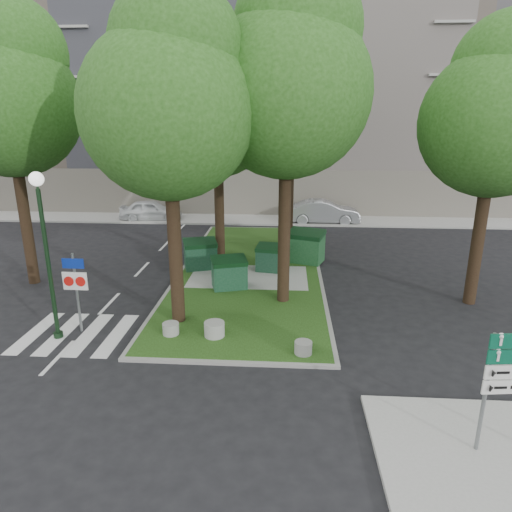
# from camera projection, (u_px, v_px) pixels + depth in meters

# --- Properties ---
(ground) EXTENTS (120.00, 120.00, 0.00)m
(ground) POSITION_uv_depth(u_px,v_px,m) (211.00, 363.00, 13.00)
(ground) COLOR black
(ground) RESTS_ON ground
(median_island) EXTENTS (6.00, 16.00, 0.12)m
(median_island) POSITION_uv_depth(u_px,v_px,m) (250.00, 270.00, 20.58)
(median_island) COLOR #204012
(median_island) RESTS_ON ground
(median_kerb) EXTENTS (6.30, 16.30, 0.10)m
(median_kerb) POSITION_uv_depth(u_px,v_px,m) (250.00, 271.00, 20.58)
(median_kerb) COLOR gray
(median_kerb) RESTS_ON ground
(sidewalk_corner) EXTENTS (5.00, 4.00, 0.12)m
(sidewalk_corner) POSITION_uv_depth(u_px,v_px,m) (501.00, 460.00, 9.23)
(sidewalk_corner) COLOR #999993
(sidewalk_corner) RESTS_ON ground
(building_sidewalk) EXTENTS (42.00, 3.00, 0.12)m
(building_sidewalk) POSITION_uv_depth(u_px,v_px,m) (255.00, 220.00, 30.62)
(building_sidewalk) COLOR #999993
(building_sidewalk) RESTS_ON ground
(zebra_crossing) EXTENTS (5.00, 3.00, 0.01)m
(zebra_crossing) POSITION_uv_depth(u_px,v_px,m) (103.00, 334.00, 14.67)
(zebra_crossing) COLOR silver
(zebra_crossing) RESTS_ON ground
(apartment_building) EXTENTS (41.00, 12.00, 16.00)m
(apartment_building) POSITION_uv_depth(u_px,v_px,m) (262.00, 99.00, 35.44)
(apartment_building) COLOR #C5B294
(apartment_building) RESTS_ON ground
(tree_median_near_left) EXTENTS (5.20, 5.20, 10.53)m
(tree_median_near_left) POSITION_uv_depth(u_px,v_px,m) (170.00, 95.00, 13.38)
(tree_median_near_left) COLOR black
(tree_median_near_left) RESTS_ON ground
(tree_median_near_right) EXTENTS (5.60, 5.60, 11.46)m
(tree_median_near_right) POSITION_uv_depth(u_px,v_px,m) (290.00, 76.00, 14.86)
(tree_median_near_right) COLOR black
(tree_median_near_right) RESTS_ON ground
(tree_median_mid) EXTENTS (4.80, 4.80, 9.99)m
(tree_median_mid) POSITION_uv_depth(u_px,v_px,m) (219.00, 110.00, 19.64)
(tree_median_mid) COLOR black
(tree_median_mid) RESTS_ON ground
(tree_median_far) EXTENTS (5.80, 5.80, 11.93)m
(tree_median_far) POSITION_uv_depth(u_px,v_px,m) (294.00, 81.00, 21.90)
(tree_median_far) COLOR black
(tree_median_far) RESTS_ON ground
(tree_street_left) EXTENTS (5.40, 5.40, 11.00)m
(tree_street_left) POSITION_uv_depth(u_px,v_px,m) (9.00, 90.00, 17.07)
(tree_street_left) COLOR black
(tree_street_left) RESTS_ON ground
(tree_street_right) EXTENTS (5.00, 5.00, 10.06)m
(tree_street_right) POSITION_uv_depth(u_px,v_px,m) (499.00, 108.00, 15.18)
(tree_street_right) COLOR black
(tree_street_right) RESTS_ON ground
(dumpster_a) EXTENTS (1.69, 1.41, 1.35)m
(dumpster_a) POSITION_uv_depth(u_px,v_px,m) (200.00, 254.00, 20.52)
(dumpster_a) COLOR #0E3620
(dumpster_a) RESTS_ON median_island
(dumpster_b) EXTENTS (1.59, 1.32, 1.28)m
(dumpster_b) POSITION_uv_depth(u_px,v_px,m) (229.00, 273.00, 18.20)
(dumpster_b) COLOR #113C24
(dumpster_b) RESTS_ON median_island
(dumpster_c) EXTENTS (1.43, 1.12, 1.20)m
(dumpster_c) POSITION_uv_depth(u_px,v_px,m) (271.00, 258.00, 20.21)
(dumpster_c) COLOR #0E311E
(dumpster_c) RESTS_ON median_island
(dumpster_d) EXTENTS (1.95, 1.65, 1.54)m
(dumpster_d) POSITION_uv_depth(u_px,v_px,m) (306.00, 246.00, 21.43)
(dumpster_d) COLOR #15451F
(dumpster_d) RESTS_ON median_island
(bollard_left) EXTENTS (0.52, 0.52, 0.37)m
(bollard_left) POSITION_uv_depth(u_px,v_px,m) (171.00, 329.00, 14.39)
(bollard_left) COLOR gray
(bollard_left) RESTS_ON median_island
(bollard_right) EXTENTS (0.52, 0.52, 0.37)m
(bollard_right) POSITION_uv_depth(u_px,v_px,m) (303.00, 348.00, 13.22)
(bollard_right) COLOR gray
(bollard_right) RESTS_ON median_island
(bollard_mid) EXTENTS (0.64, 0.64, 0.46)m
(bollard_mid) POSITION_uv_depth(u_px,v_px,m) (214.00, 329.00, 14.26)
(bollard_mid) COLOR #969691
(bollard_mid) RESTS_ON median_island
(litter_bin) EXTENTS (0.36, 0.36, 0.63)m
(litter_bin) POSITION_uv_depth(u_px,v_px,m) (306.00, 235.00, 25.21)
(litter_bin) COLOR gold
(litter_bin) RESTS_ON median_island
(street_lamp) EXTENTS (0.42, 0.42, 5.22)m
(street_lamp) POSITION_uv_depth(u_px,v_px,m) (45.00, 238.00, 13.51)
(street_lamp) COLOR black
(street_lamp) RESTS_ON ground
(traffic_sign_pole) EXTENTS (0.80, 0.09, 2.66)m
(traffic_sign_pole) POSITION_uv_depth(u_px,v_px,m) (76.00, 282.00, 14.40)
(traffic_sign_pole) COLOR slate
(traffic_sign_pole) RESTS_ON ground
(car_white) EXTENTS (4.23, 2.11, 1.38)m
(car_white) POSITION_uv_depth(u_px,v_px,m) (151.00, 210.00, 30.50)
(car_white) COLOR white
(car_white) RESTS_ON ground
(car_silver) EXTENTS (4.62, 1.62, 1.52)m
(car_silver) POSITION_uv_depth(u_px,v_px,m) (324.00, 212.00, 29.66)
(car_silver) COLOR #979B9F
(car_silver) RESTS_ON ground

